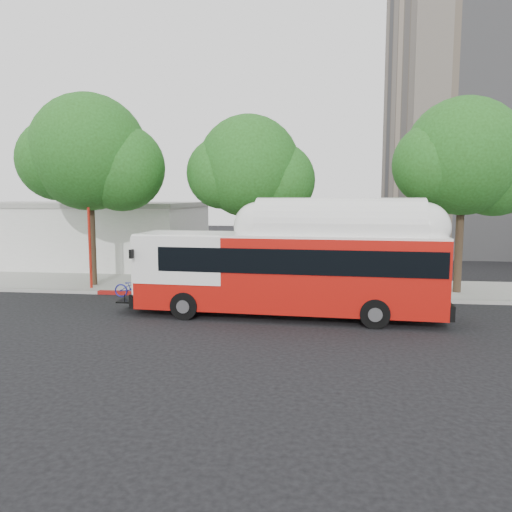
# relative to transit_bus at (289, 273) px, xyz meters

# --- Properties ---
(ground) EXTENTS (120.00, 120.00, 0.00)m
(ground) POSITION_rel_transit_bus_xyz_m (-1.36, -0.47, -1.73)
(ground) COLOR black
(ground) RESTS_ON ground
(sidewalk) EXTENTS (60.00, 5.00, 0.15)m
(sidewalk) POSITION_rel_transit_bus_xyz_m (-1.36, 6.03, -1.65)
(sidewalk) COLOR gray
(sidewalk) RESTS_ON ground
(curb_strip) EXTENTS (60.00, 0.30, 0.15)m
(curb_strip) POSITION_rel_transit_bus_xyz_m (-1.36, 3.43, -1.65)
(curb_strip) COLOR gray
(curb_strip) RESTS_ON ground
(red_curb_segment) EXTENTS (10.00, 0.32, 0.16)m
(red_curb_segment) POSITION_rel_transit_bus_xyz_m (-4.36, 3.43, -1.65)
(red_curb_segment) COLOR maroon
(red_curb_segment) RESTS_ON ground
(street_tree_left) EXTENTS (6.67, 5.80, 9.74)m
(street_tree_left) POSITION_rel_transit_bus_xyz_m (-9.89, 5.09, 4.88)
(street_tree_left) COLOR #2D2116
(street_tree_left) RESTS_ON ground
(street_tree_mid) EXTENTS (5.75, 5.00, 8.62)m
(street_tree_mid) POSITION_rel_transit_bus_xyz_m (-1.96, 5.59, 4.18)
(street_tree_mid) COLOR #2D2116
(street_tree_mid) RESTS_ON ground
(street_tree_right) EXTENTS (6.21, 5.40, 9.18)m
(street_tree_right) POSITION_rel_transit_bus_xyz_m (8.07, 5.39, 4.53)
(street_tree_right) COLOR #2D2116
(street_tree_right) RESTS_ON ground
(apartment_tower) EXTENTS (18.00, 18.00, 37.00)m
(apartment_tower) POSITION_rel_transit_bus_xyz_m (16.64, 27.53, 15.89)
(apartment_tower) COLOR tan
(apartment_tower) RESTS_ON ground
(low_commercial_bldg) EXTENTS (16.20, 10.20, 4.25)m
(low_commercial_bldg) POSITION_rel_transit_bus_xyz_m (-15.36, 13.53, 0.42)
(low_commercial_bldg) COLOR silver
(low_commercial_bldg) RESTS_ON ground
(transit_bus) EXTENTS (12.61, 3.19, 3.69)m
(transit_bus) POSITION_rel_transit_bus_xyz_m (0.00, 0.00, 0.00)
(transit_bus) COLOR #B2120C
(transit_bus) RESTS_ON ground
(signal_pole) EXTENTS (0.13, 0.43, 4.49)m
(signal_pole) POSITION_rel_transit_bus_xyz_m (-10.06, 4.12, 0.58)
(signal_pole) COLOR red
(signal_pole) RESTS_ON ground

